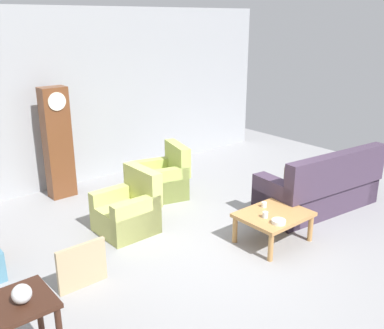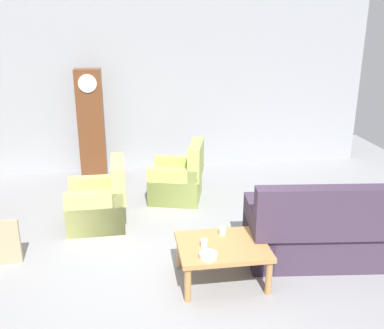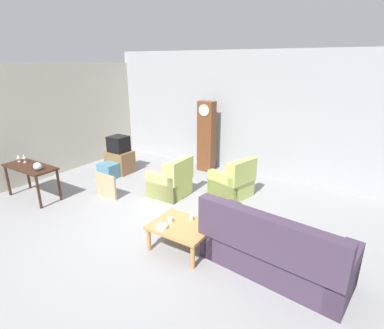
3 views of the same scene
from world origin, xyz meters
name	(u,v)px [view 3 (image 3 of 3)]	position (x,y,z in m)	size (l,w,h in m)	color
ground_plane	(164,226)	(0.00, 0.00, 0.00)	(10.40, 10.40, 0.00)	gray
garage_door_wall	(246,114)	(0.00, 3.60, 1.60)	(8.40, 0.16, 3.20)	#9EA0A5
pegboard_wall_left	(41,123)	(-4.20, 0.40, 1.44)	(0.12, 6.40, 2.88)	beige
couch_floral	(273,251)	(2.10, -0.16, 0.36)	(2.18, 1.11, 1.04)	#423347
armchair_olive_near	(171,183)	(-0.71, 1.19, 0.31)	(0.80, 0.77, 0.92)	#B7BC66
armchair_olive_far	(233,183)	(0.47, 1.93, 0.31)	(0.96, 0.94, 0.92)	#ABBC5C
coffee_table_wood	(181,228)	(0.67, -0.39, 0.37)	(0.96, 0.76, 0.44)	#B27F47
console_table_dark	(31,171)	(-3.23, -0.58, 0.65)	(1.30, 0.56, 0.75)	#381E14
grandfather_clock	(206,137)	(-0.90, 3.09, 0.97)	(0.44, 0.30, 1.93)	brown
tv_stand_cabinet	(120,162)	(-2.81, 1.66, 0.30)	(0.68, 0.52, 0.60)	brown
tv_crt	(119,144)	(-2.81, 1.66, 0.81)	(0.48, 0.44, 0.42)	black
framed_picture_leaning	(106,186)	(-1.88, 0.31, 0.28)	(0.60, 0.05, 0.55)	tan
storage_box_blue	(110,170)	(-2.76, 1.23, 0.19)	(0.46, 0.47, 0.39)	teal
glass_dome_cloche	(37,166)	(-2.83, -0.63, 0.84)	(0.17, 0.17, 0.17)	silver
cup_white_porcelain	(191,218)	(0.72, -0.17, 0.47)	(0.07, 0.07, 0.08)	white
cup_blue_rimmed	(170,220)	(0.47, -0.41, 0.48)	(0.08, 0.08, 0.08)	silver
bowl_white_stacked	(162,227)	(0.47, -0.64, 0.46)	(0.19, 0.19, 0.05)	white
wine_glass_tall	(18,157)	(-3.71, -0.54, 0.86)	(0.07, 0.07, 0.16)	silver
wine_glass_mid	(24,157)	(-3.54, -0.50, 0.88)	(0.07, 0.07, 0.19)	silver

